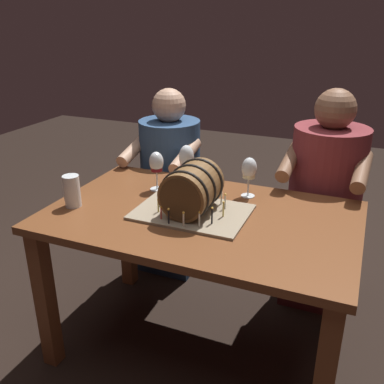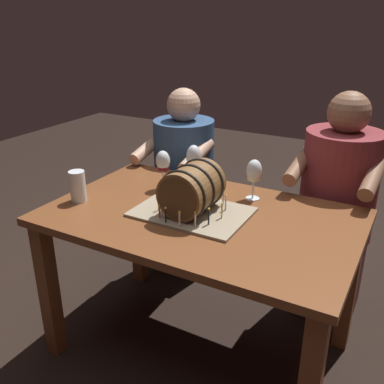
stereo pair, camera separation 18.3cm
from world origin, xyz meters
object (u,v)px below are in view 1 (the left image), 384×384
(person_seated_right, at_px, (323,206))
(wine_glass_rose, at_px, (186,159))
(beer_pint, at_px, (72,192))
(barrel_cake, at_px, (192,192))
(wine_glass_white, at_px, (249,170))
(dining_table, at_px, (201,236))
(wine_glass_red, at_px, (156,164))
(person_seated_left, at_px, (170,188))

(person_seated_right, bearing_deg, wine_glass_rose, -150.83)
(beer_pint, relative_size, person_seated_right, 0.12)
(barrel_cake, xyz_separation_m, person_seated_right, (0.49, 0.65, -0.25))
(beer_pint, bearing_deg, person_seated_right, 37.84)
(wine_glass_rose, xyz_separation_m, wine_glass_white, (0.32, -0.02, -0.01))
(dining_table, xyz_separation_m, wine_glass_white, (0.14, 0.26, 0.24))
(wine_glass_white, relative_size, wine_glass_red, 0.99)
(wine_glass_white, bearing_deg, dining_table, -117.14)
(beer_pint, xyz_separation_m, person_seated_right, (1.01, 0.79, -0.22))
(dining_table, distance_m, wine_glass_red, 0.42)
(wine_glass_white, relative_size, person_seated_right, 0.16)
(dining_table, bearing_deg, person_seated_right, 54.64)
(wine_glass_red, bearing_deg, person_seated_right, 31.73)
(wine_glass_rose, xyz_separation_m, wine_glass_red, (-0.11, -0.11, -0.01))
(wine_glass_red, bearing_deg, dining_table, -29.96)
(barrel_cake, bearing_deg, dining_table, 18.92)
(dining_table, relative_size, barrel_cake, 2.76)
(barrel_cake, xyz_separation_m, wine_glass_red, (-0.26, 0.19, 0.03))
(dining_table, xyz_separation_m, person_seated_left, (-0.45, 0.64, -0.08))
(wine_glass_red, bearing_deg, barrel_cake, -35.10)
(dining_table, relative_size, wine_glass_rose, 6.34)
(wine_glass_rose, bearing_deg, wine_glass_white, -2.94)
(dining_table, bearing_deg, beer_pint, -165.22)
(wine_glass_rose, relative_size, wine_glass_white, 1.09)
(barrel_cake, distance_m, wine_glass_white, 0.33)
(barrel_cake, height_order, wine_glass_rose, barrel_cake)
(wine_glass_white, height_order, person_seated_left, person_seated_left)
(barrel_cake, height_order, beer_pint, barrel_cake)
(wine_glass_rose, distance_m, person_seated_right, 0.79)
(wine_glass_rose, bearing_deg, person_seated_left, 126.47)
(wine_glass_rose, distance_m, person_seated_left, 0.56)
(wine_glass_rose, height_order, person_seated_left, person_seated_left)
(wine_glass_rose, relative_size, wine_glass_red, 1.09)
(dining_table, xyz_separation_m, person_seated_right, (0.45, 0.64, -0.04))
(dining_table, height_order, beer_pint, beer_pint)
(person_seated_right, bearing_deg, beer_pint, -142.16)
(person_seated_left, bearing_deg, barrel_cake, -57.35)
(dining_table, distance_m, wine_glass_white, 0.38)
(wine_glass_red, xyz_separation_m, beer_pint, (-0.26, -0.32, -0.07))
(wine_glass_red, bearing_deg, person_seated_left, 108.23)
(wine_glass_rose, height_order, wine_glass_red, wine_glass_rose)
(person_seated_right, bearing_deg, dining_table, -125.36)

